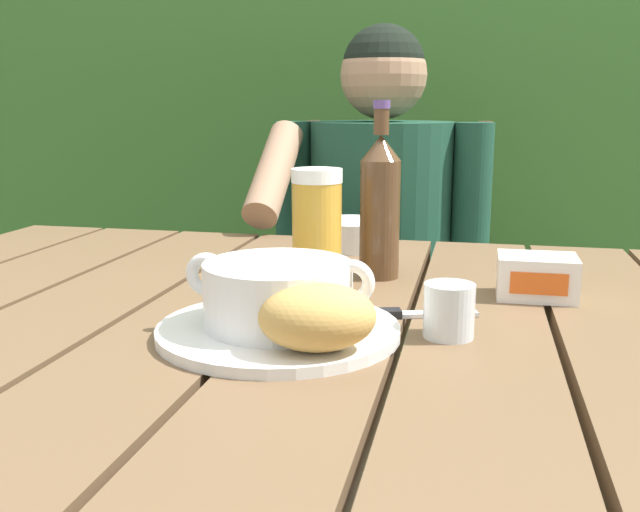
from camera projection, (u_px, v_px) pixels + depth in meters
name	position (u px, v px, depth m)	size (l,w,h in m)	color
dining_table	(341.00, 376.00, 0.90)	(1.50, 0.97, 0.78)	brown
hedge_backdrop	(428.00, 62.00, 2.39)	(3.47, 0.83, 2.70)	#335E26
chair_near_diner	(387.00, 322.00, 1.84)	(0.48, 0.41, 0.98)	brown
person_eating	(377.00, 250.00, 1.60)	(0.48, 0.47, 1.20)	#1A4230
serving_plate	(279.00, 330.00, 0.79)	(0.27, 0.27, 0.01)	white
soup_bowl	(278.00, 292.00, 0.78)	(0.21, 0.16, 0.08)	white
bread_roll	(317.00, 317.00, 0.70)	(0.14, 0.12, 0.07)	tan
beer_glass	(317.00, 227.00, 1.00)	(0.07, 0.07, 0.16)	gold
beer_bottle	(380.00, 204.00, 1.03)	(0.06, 0.06, 0.26)	#50351F
water_glass_small	(449.00, 311.00, 0.78)	(0.06, 0.06, 0.06)	silver
butter_tub	(537.00, 277.00, 0.94)	(0.10, 0.08, 0.06)	white
table_knife	(398.00, 314.00, 0.86)	(0.16, 0.06, 0.01)	silver
diner_bowl	(353.00, 234.00, 1.26)	(0.13, 0.13, 0.05)	white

